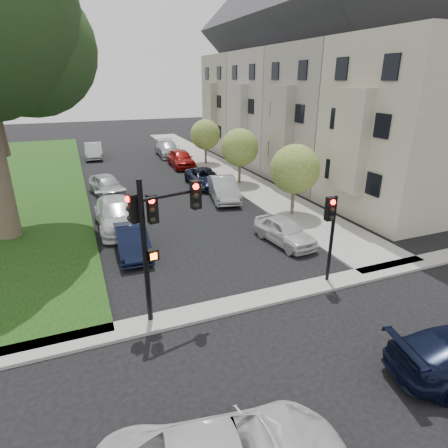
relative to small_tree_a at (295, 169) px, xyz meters
name	(u,v)px	position (x,y,z in m)	size (l,w,h in m)	color
ground	(281,334)	(-6.20, -9.52, -2.84)	(140.00, 140.00, 0.00)	black
grass_strip	(30,181)	(-15.20, 14.48, -2.78)	(8.00, 44.00, 0.12)	black
sidewalk_right	(215,165)	(0.55, 14.48, -2.78)	(3.50, 44.00, 0.12)	gray
sidewalk_cross	(254,300)	(-6.20, -7.52, -2.78)	(60.00, 1.00, 0.12)	gray
house_a	(411,93)	(6.25, -1.52, 4.09)	(7.70, 7.55, 15.97)	#A69F92
house_b	(329,90)	(6.25, 5.98, 4.09)	(7.70, 7.55, 15.97)	#A29C94
house_c	(278,87)	(6.25, 13.48, 4.09)	(7.70, 7.55, 15.97)	#B9B9B9
house_d	(243,86)	(6.25, 20.98, 4.09)	(7.70, 7.55, 15.97)	#AAA489
small_tree_a	(295,169)	(0.00, 0.00, 0.00)	(2.85, 2.85, 4.27)	brown
small_tree_b	(240,148)	(0.00, 7.73, 0.00)	(2.85, 2.85, 4.27)	brown
small_tree_c	(205,135)	(0.00, 15.62, -0.05)	(2.79, 2.79, 4.19)	brown
traffic_signal_main	(155,226)	(-9.61, -7.29, 0.59)	(2.43, 0.70, 4.97)	black
traffic_signal_secondary	(331,224)	(-2.96, -7.33, -0.30)	(0.46, 0.37, 3.64)	black
car_parked_0	(285,231)	(-2.47, -3.31, -2.20)	(1.52, 3.78, 1.29)	silver
car_parked_1	(223,189)	(-2.60, 4.54, -2.08)	(1.61, 4.62, 1.52)	#999BA0
car_parked_2	(205,178)	(-2.65, 8.28, -2.18)	(2.18, 4.72, 1.31)	black
car_parked_3	(181,158)	(-2.53, 15.27, -2.03)	(1.90, 4.72, 1.61)	maroon
car_parked_4	(168,149)	(-2.38, 20.74, -2.06)	(2.18, 5.35, 1.55)	#999BA0
car_parked_5	(132,240)	(-9.69, -1.68, -2.18)	(1.39, 4.00, 1.32)	black
car_parked_6	(117,214)	(-9.92, 1.92, -2.07)	(2.17, 5.34, 1.55)	silver
car_parked_7	(107,185)	(-9.81, 8.52, -2.11)	(1.73, 4.30, 1.46)	#999BA0
car_parked_9	(94,151)	(-9.75, 22.58, -2.07)	(1.63, 4.69, 1.54)	#999BA0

